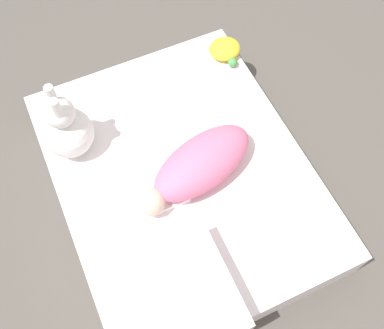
# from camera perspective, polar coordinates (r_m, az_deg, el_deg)

# --- Properties ---
(ground_plane) EXTENTS (12.00, 12.00, 0.00)m
(ground_plane) POSITION_cam_1_polar(r_m,az_deg,el_deg) (1.85, -1.18, -3.39)
(ground_plane) COLOR #514C47
(bed_mattress) EXTENTS (1.15, 0.91, 0.19)m
(bed_mattress) POSITION_cam_1_polar(r_m,az_deg,el_deg) (1.77, -1.23, -2.12)
(bed_mattress) COLOR white
(bed_mattress) RESTS_ON ground_plane
(burp_cloth) EXTENTS (0.18, 0.20, 0.02)m
(burp_cloth) POSITION_cam_1_polar(r_m,az_deg,el_deg) (1.64, -4.66, -3.25)
(burp_cloth) COLOR white
(burp_cloth) RESTS_ON bed_mattress
(swaddled_baby) EXTENTS (0.30, 0.51, 0.14)m
(swaddled_baby) POSITION_cam_1_polar(r_m,az_deg,el_deg) (1.61, 0.84, -0.10)
(swaddled_baby) COLOR pink
(swaddled_baby) RESTS_ON bed_mattress
(pillow) EXTENTS (0.35, 0.36, 0.10)m
(pillow) POSITION_cam_1_polar(r_m,az_deg,el_deg) (1.48, -2.02, -16.76)
(pillow) COLOR white
(pillow) RESTS_ON bed_mattress
(bunny_plush) EXTENTS (0.19, 0.19, 0.33)m
(bunny_plush) POSITION_cam_1_polar(r_m,az_deg,el_deg) (1.69, -15.63, 4.34)
(bunny_plush) COLOR white
(bunny_plush) RESTS_ON bed_mattress
(turtle_plush) EXTENTS (0.16, 0.14, 0.06)m
(turtle_plush) POSITION_cam_1_polar(r_m,az_deg,el_deg) (1.99, 4.25, 14.34)
(turtle_plush) COLOR yellow
(turtle_plush) RESTS_ON bed_mattress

